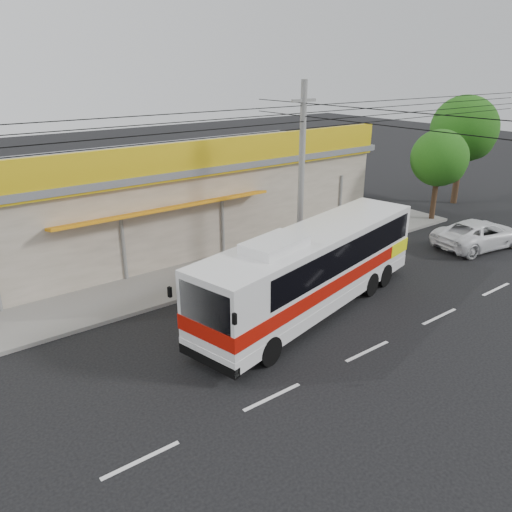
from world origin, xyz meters
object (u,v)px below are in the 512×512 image
at_px(white_car, 480,234).
at_px(tree_far, 466,131).
at_px(coach_bus, 316,264).
at_px(tree_near, 441,160).
at_px(utility_pole, 303,116).

relative_size(white_car, tree_far, 0.72).
relative_size(coach_bus, white_car, 2.27).
xyz_separation_m(tree_near, tree_far, (4.84, 1.58, 1.11)).
relative_size(white_car, utility_pole, 0.15).
bearing_deg(tree_near, tree_far, 18.04).
xyz_separation_m(white_car, tree_far, (7.03, 5.74, 4.05)).
bearing_deg(coach_bus, tree_near, 3.89).
xyz_separation_m(utility_pole, tree_far, (16.33, 2.35, -2.04)).
relative_size(coach_bus, utility_pole, 0.34).
distance_m(tree_near, tree_far, 5.21).
height_order(tree_near, tree_far, tree_far).
height_order(coach_bus, tree_near, tree_near).
xyz_separation_m(white_car, tree_near, (2.19, 4.17, 2.94)).
bearing_deg(utility_pole, tree_near, 3.87).
height_order(coach_bus, white_car, coach_bus).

